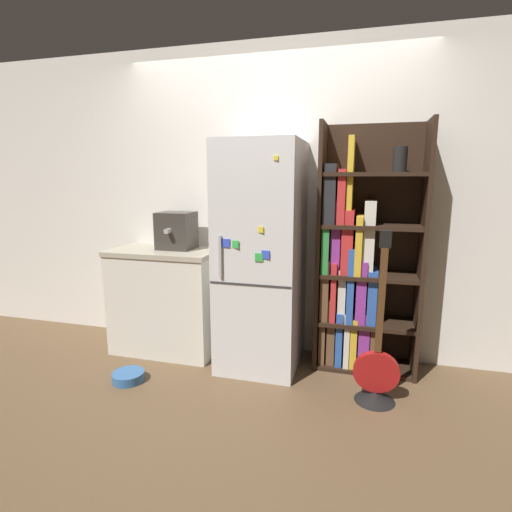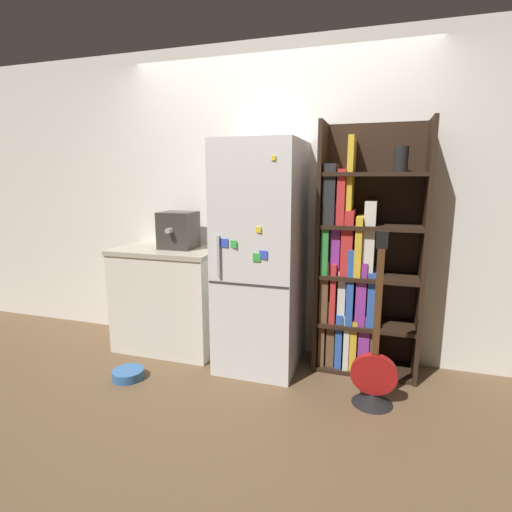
{
  "view_description": "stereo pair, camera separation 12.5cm",
  "coord_description": "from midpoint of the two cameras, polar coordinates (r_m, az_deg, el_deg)",
  "views": [
    {
      "loc": [
        0.78,
        -2.88,
        1.51
      ],
      "look_at": [
        -0.05,
        0.15,
        0.89
      ],
      "focal_mm": 28.0,
      "sensor_mm": 36.0,
      "label": 1
    },
    {
      "loc": [
        0.9,
        -2.84,
        1.51
      ],
      "look_at": [
        -0.05,
        0.15,
        0.89
      ],
      "focal_mm": 28.0,
      "sensor_mm": 36.0,
      "label": 2
    }
  ],
  "objects": [
    {
      "name": "ground_plane",
      "position": [
        3.34,
        1.22,
        -15.75
      ],
      "size": [
        16.0,
        16.0,
        0.0
      ],
      "primitive_type": "plane",
      "color": "brown"
    },
    {
      "name": "wall_back",
      "position": [
        3.45,
        3.56,
        7.6
      ],
      "size": [
        8.0,
        0.05,
        2.6
      ],
      "color": "white",
      "rests_on": "ground_plane"
    },
    {
      "name": "refrigerator",
      "position": [
        3.15,
        1.88,
        -0.17
      ],
      "size": [
        0.62,
        0.69,
        1.79
      ],
      "color": "silver",
      "rests_on": "ground_plane"
    },
    {
      "name": "bookshelf",
      "position": [
        3.22,
        15.28,
        -1.47
      ],
      "size": [
        0.78,
        0.38,
        1.92
      ],
      "color": "black",
      "rests_on": "ground_plane"
    },
    {
      "name": "kitchen_counter",
      "position": [
        3.64,
        -11.27,
        -5.96
      ],
      "size": [
        0.91,
        0.57,
        0.91
      ],
      "color": "silver",
      "rests_on": "ground_plane"
    },
    {
      "name": "espresso_machine",
      "position": [
        3.51,
        -10.03,
        3.66
      ],
      "size": [
        0.29,
        0.32,
        0.32
      ],
      "color": "#38332D",
      "rests_on": "kitchen_counter"
    },
    {
      "name": "guitar",
      "position": [
        2.93,
        17.66,
        -16.54
      ],
      "size": [
        0.31,
        0.29,
        1.2
      ],
      "color": "black",
      "rests_on": "ground_plane"
    },
    {
      "name": "pet_bowl",
      "position": [
        3.31,
        -16.74,
        -15.8
      ],
      "size": [
        0.24,
        0.24,
        0.07
      ],
      "color": "#3366A5",
      "rests_on": "ground_plane"
    }
  ]
}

